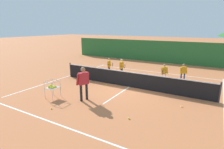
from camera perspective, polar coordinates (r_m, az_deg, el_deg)
name	(u,v)px	position (r m, az deg, el deg)	size (l,w,h in m)	color
ground_plane	(129,87)	(11.39, 5.44, -3.88)	(120.00, 120.00, 0.00)	#C67042
line_baseline_near	(67,128)	(7.22, -13.95, -15.81)	(10.13, 0.08, 0.01)	white
line_baseline_far	(153,72)	(15.50, 12.56, 0.85)	(10.13, 0.08, 0.01)	white
line_sideline_west	(68,76)	(14.17, -13.48, -0.50)	(0.08, 10.03, 0.01)	white
line_sideline_east	(224,104)	(10.49, 31.66, -7.75)	(0.08, 10.03, 0.01)	white
line_service_center	(129,87)	(11.39, 5.44, -3.87)	(0.08, 6.04, 0.01)	white
tennis_net	(130,79)	(11.24, 5.50, -1.47)	(9.72, 0.08, 1.05)	#333338
instructor	(83,81)	(9.14, -8.91, -1.91)	(0.48, 0.85, 1.72)	black
student_0	(109,65)	(13.97, -0.88, 3.04)	(0.57, 0.55, 1.32)	black
student_1	(122,66)	(13.41, 3.07, 2.62)	(0.49, 0.61, 1.36)	black
student_2	(164,71)	(12.57, 16.00, 0.91)	(0.44, 0.68, 1.24)	silver
student_3	(183,71)	(12.95, 21.38, 0.94)	(0.48, 0.44, 1.27)	navy
ball_cart	(52,87)	(10.01, -18.19, -3.70)	(0.58, 0.58, 0.90)	#B7B7BC
tennis_ball_0	(51,108)	(8.82, -18.40, -10.05)	(0.07, 0.07, 0.07)	yellow
tennis_ball_1	(182,107)	(9.16, 20.93, -9.34)	(0.07, 0.07, 0.07)	yellow
tennis_ball_2	(129,118)	(7.60, 5.29, -13.48)	(0.07, 0.07, 0.07)	yellow
tennis_ball_4	(106,85)	(11.68, -1.86, -3.18)	(0.07, 0.07, 0.07)	yellow
tennis_ball_5	(60,88)	(11.45, -15.85, -4.12)	(0.07, 0.07, 0.07)	yellow
windscreen_fence	(167,52)	(19.58, 16.85, 6.72)	(22.29, 0.08, 2.23)	#286B33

